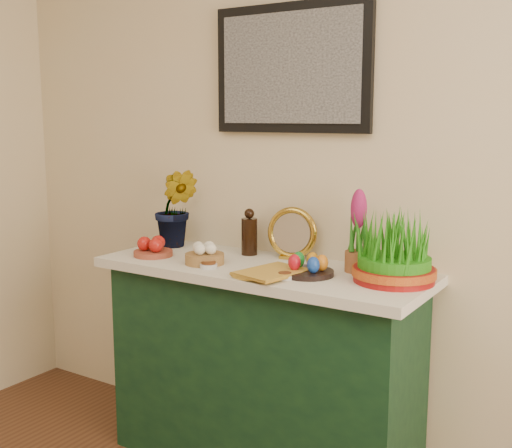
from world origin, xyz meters
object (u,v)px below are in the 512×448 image
(hyacinth_green, at_px, (176,195))
(wheatgrass_sabzeh, at_px, (395,252))
(mirror, at_px, (292,234))
(sideboard, at_px, (262,371))
(book, at_px, (254,268))

(hyacinth_green, relative_size, wheatgrass_sabzeh, 1.57)
(hyacinth_green, height_order, wheatgrass_sabzeh, hyacinth_green)
(hyacinth_green, xyz_separation_m, mirror, (0.59, 0.07, -0.14))
(mirror, bearing_deg, wheatgrass_sabzeh, -15.50)
(wheatgrass_sabzeh, bearing_deg, sideboard, -176.52)
(wheatgrass_sabzeh, bearing_deg, hyacinth_green, 176.22)
(mirror, distance_m, wheatgrass_sabzeh, 0.54)
(book, height_order, wheatgrass_sabzeh, wheatgrass_sabzeh)
(sideboard, height_order, wheatgrass_sabzeh, wheatgrass_sabzeh)
(sideboard, xyz_separation_m, wheatgrass_sabzeh, (0.56, 0.03, 0.58))
(hyacinth_green, distance_m, wheatgrass_sabzeh, 1.11)
(mirror, height_order, wheatgrass_sabzeh, wheatgrass_sabzeh)
(hyacinth_green, distance_m, mirror, 0.61)
(sideboard, height_order, hyacinth_green, hyacinth_green)
(sideboard, bearing_deg, wheatgrass_sabzeh, 3.48)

